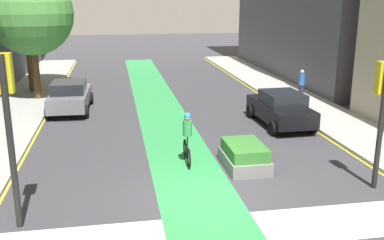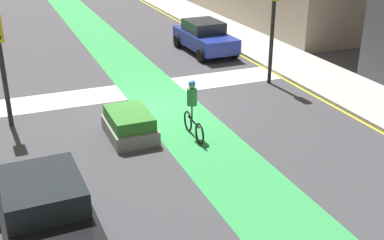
{
  "view_description": "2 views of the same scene",
  "coord_description": "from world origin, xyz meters",
  "px_view_note": "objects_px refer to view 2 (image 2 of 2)",
  "views": [
    {
      "loc": [
        -2.58,
        -11.57,
        5.63
      ],
      "look_at": [
        0.16,
        3.9,
        1.27
      ],
      "focal_mm": 41.43,
      "sensor_mm": 36.0,
      "label": 1
    },
    {
      "loc": [
        5.2,
        16.02,
        6.67
      ],
      "look_at": [
        0.13,
        3.61,
        0.91
      ],
      "focal_mm": 46.05,
      "sensor_mm": 36.0,
      "label": 2
    }
  ],
  "objects_px": {
    "traffic_signal_near_left": "(275,9)",
    "median_planter": "(129,125)",
    "cyclist_in_lane": "(193,108)",
    "car_black_right_far": "(46,214)",
    "car_blue_left_near": "(205,37)"
  },
  "relations": [
    {
      "from": "car_blue_left_near",
      "to": "car_black_right_far",
      "type": "bearing_deg",
      "value": 54.48
    },
    {
      "from": "cyclist_in_lane",
      "to": "car_black_right_far",
      "type": "bearing_deg",
      "value": 39.03
    },
    {
      "from": "median_planter",
      "to": "cyclist_in_lane",
      "type": "bearing_deg",
      "value": 159.0
    },
    {
      "from": "car_blue_left_near",
      "to": "cyclist_in_lane",
      "type": "bearing_deg",
      "value": 64.27
    },
    {
      "from": "cyclist_in_lane",
      "to": "median_planter",
      "type": "height_order",
      "value": "cyclist_in_lane"
    },
    {
      "from": "traffic_signal_near_left",
      "to": "cyclist_in_lane",
      "type": "height_order",
      "value": "traffic_signal_near_left"
    },
    {
      "from": "traffic_signal_near_left",
      "to": "median_planter",
      "type": "bearing_deg",
      "value": 22.43
    },
    {
      "from": "traffic_signal_near_left",
      "to": "median_planter",
      "type": "xyz_separation_m",
      "value": [
        6.8,
        2.81,
        -2.66
      ]
    },
    {
      "from": "car_black_right_far",
      "to": "median_planter",
      "type": "height_order",
      "value": "car_black_right_far"
    },
    {
      "from": "cyclist_in_lane",
      "to": "median_planter",
      "type": "relative_size",
      "value": 0.88
    },
    {
      "from": "car_black_right_far",
      "to": "car_blue_left_near",
      "type": "distance_m",
      "value": 15.99
    },
    {
      "from": "car_blue_left_near",
      "to": "cyclist_in_lane",
      "type": "height_order",
      "value": "cyclist_in_lane"
    },
    {
      "from": "car_black_right_far",
      "to": "cyclist_in_lane",
      "type": "bearing_deg",
      "value": -140.97
    },
    {
      "from": "car_black_right_far",
      "to": "car_blue_left_near",
      "type": "xyz_separation_m",
      "value": [
        -9.29,
        -13.02,
        0.0
      ]
    },
    {
      "from": "car_black_right_far",
      "to": "car_blue_left_near",
      "type": "relative_size",
      "value": 1.0
    }
  ]
}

